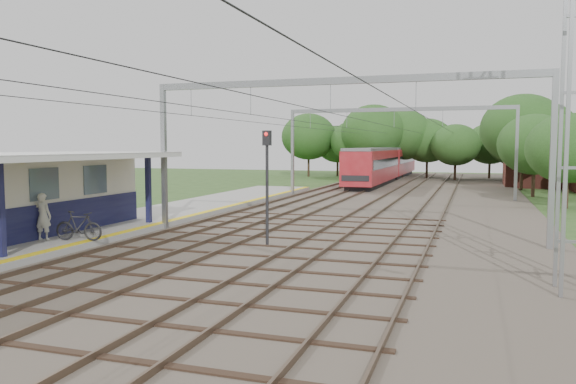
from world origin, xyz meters
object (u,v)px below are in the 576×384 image
at_px(person, 43,216).
at_px(train, 387,163).
at_px(signal_post, 267,172).
at_px(bicycle, 79,226).

bearing_deg(person, train, -106.31).
height_order(train, signal_post, signal_post).
distance_m(person, bicycle, 1.52).
bearing_deg(bicycle, signal_post, -77.99).
relative_size(person, bicycle, 0.97).
height_order(person, train, train).
relative_size(person, train, 0.05).
distance_m(train, signal_post, 44.20).
xyz_separation_m(person, bicycle, (1.44, 0.32, -0.36)).
relative_size(bicycle, train, 0.05).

